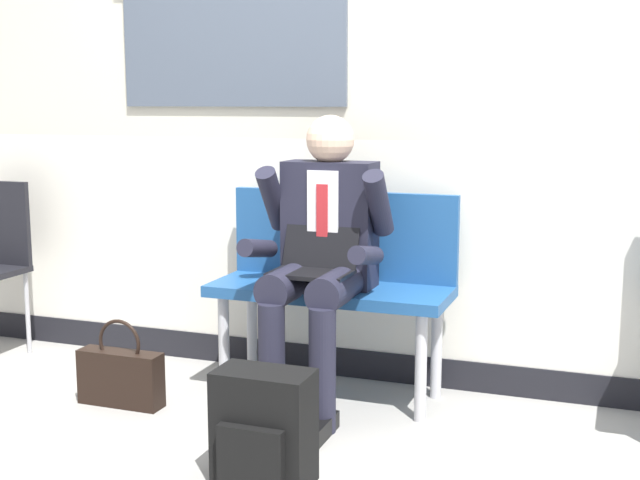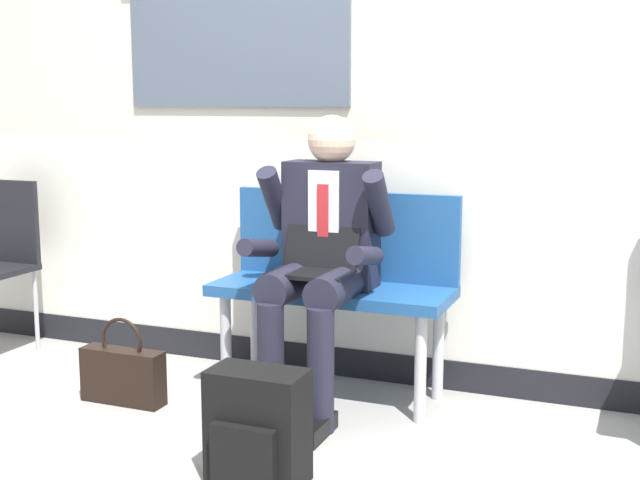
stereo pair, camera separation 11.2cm
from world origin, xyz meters
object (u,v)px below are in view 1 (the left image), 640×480
Objects in this scene: bench_with_person at (335,275)px; handbag at (121,376)px; person_seated at (320,253)px; backpack at (263,429)px.

bench_with_person is 1.05m from handbag.
person_seated is (0.00, -0.20, 0.13)m from bench_with_person.
bench_with_person is 0.24m from person_seated.
bench_with_person reaches higher than handbag.
backpack reaches higher than handbag.
bench_with_person is at bearing 90.00° from person_seated.
bench_with_person is 0.85× the size of person_seated.
handbag is at bearing -160.39° from person_seated.
backpack is (0.08, -0.98, -0.35)m from bench_with_person.
backpack is (0.08, -0.78, -0.48)m from person_seated.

